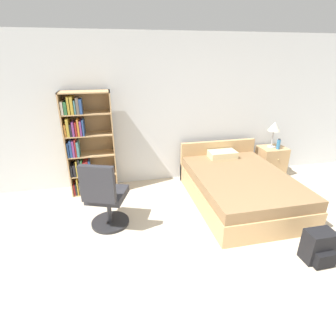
{
  "coord_description": "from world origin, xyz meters",
  "views": [
    {
      "loc": [
        -1.27,
        -1.37,
        2.24
      ],
      "look_at": [
        -0.53,
        1.98,
        0.75
      ],
      "focal_mm": 28.0,
      "sensor_mm": 36.0,
      "label": 1
    }
  ],
  "objects_px": {
    "water_bottle": "(278,144)",
    "backpack_black": "(319,247)",
    "office_chair": "(105,198)",
    "nightstand": "(271,161)",
    "bookshelf": "(84,145)",
    "bed": "(238,186)",
    "table_lamp": "(274,127)"
  },
  "relations": [
    {
      "from": "nightstand",
      "to": "table_lamp",
      "type": "xyz_separation_m",
      "value": [
        -0.03,
        0.03,
        0.68
      ]
    },
    {
      "from": "table_lamp",
      "to": "backpack_black",
      "type": "distance_m",
      "value": 2.59
    },
    {
      "from": "nightstand",
      "to": "water_bottle",
      "type": "relative_size",
      "value": 2.79
    },
    {
      "from": "table_lamp",
      "to": "water_bottle",
      "type": "height_order",
      "value": "table_lamp"
    },
    {
      "from": "water_bottle",
      "to": "table_lamp",
      "type": "bearing_deg",
      "value": 114.66
    },
    {
      "from": "bed",
      "to": "office_chair",
      "type": "xyz_separation_m",
      "value": [
        -2.11,
        -0.31,
        0.21
      ]
    },
    {
      "from": "bookshelf",
      "to": "backpack_black",
      "type": "relative_size",
      "value": 4.4
    },
    {
      "from": "water_bottle",
      "to": "backpack_black",
      "type": "height_order",
      "value": "water_bottle"
    },
    {
      "from": "bookshelf",
      "to": "water_bottle",
      "type": "distance_m",
      "value": 3.56
    },
    {
      "from": "office_chair",
      "to": "backpack_black",
      "type": "height_order",
      "value": "office_chair"
    },
    {
      "from": "bed",
      "to": "backpack_black",
      "type": "xyz_separation_m",
      "value": [
        0.28,
        -1.49,
        -0.07
      ]
    },
    {
      "from": "table_lamp",
      "to": "water_bottle",
      "type": "distance_m",
      "value": 0.33
    },
    {
      "from": "nightstand",
      "to": "table_lamp",
      "type": "relative_size",
      "value": 1.14
    },
    {
      "from": "bookshelf",
      "to": "water_bottle",
      "type": "relative_size",
      "value": 8.38
    },
    {
      "from": "bookshelf",
      "to": "bed",
      "type": "bearing_deg",
      "value": -19.3
    },
    {
      "from": "water_bottle",
      "to": "nightstand",
      "type": "bearing_deg",
      "value": 106.54
    },
    {
      "from": "bookshelf",
      "to": "table_lamp",
      "type": "bearing_deg",
      "value": -0.06
    },
    {
      "from": "office_chair",
      "to": "backpack_black",
      "type": "xyz_separation_m",
      "value": [
        2.4,
        -1.18,
        -0.28
      ]
    },
    {
      "from": "office_chair",
      "to": "backpack_black",
      "type": "relative_size",
      "value": 2.59
    },
    {
      "from": "backpack_black",
      "to": "nightstand",
      "type": "bearing_deg",
      "value": 70.45
    },
    {
      "from": "bed",
      "to": "office_chair",
      "type": "distance_m",
      "value": 2.15
    },
    {
      "from": "table_lamp",
      "to": "bed",
      "type": "bearing_deg",
      "value": -141.9
    },
    {
      "from": "office_chair",
      "to": "water_bottle",
      "type": "distance_m",
      "value": 3.41
    },
    {
      "from": "water_bottle",
      "to": "backpack_black",
      "type": "xyz_separation_m",
      "value": [
        -0.85,
        -2.21,
        -0.49
      ]
    },
    {
      "from": "office_chair",
      "to": "backpack_black",
      "type": "bearing_deg",
      "value": -26.3
    },
    {
      "from": "nightstand",
      "to": "backpack_black",
      "type": "bearing_deg",
      "value": -109.55
    },
    {
      "from": "backpack_black",
      "to": "bookshelf",
      "type": "bearing_deg",
      "value": 139.08
    },
    {
      "from": "bookshelf",
      "to": "bed",
      "type": "distance_m",
      "value": 2.63
    },
    {
      "from": "office_chair",
      "to": "water_bottle",
      "type": "bearing_deg",
      "value": 17.51
    },
    {
      "from": "nightstand",
      "to": "backpack_black",
      "type": "xyz_separation_m",
      "value": [
        -0.82,
        -2.31,
        -0.1
      ]
    },
    {
      "from": "table_lamp",
      "to": "backpack_black",
      "type": "xyz_separation_m",
      "value": [
        -0.79,
        -2.34,
        -0.78
      ]
    },
    {
      "from": "water_bottle",
      "to": "bed",
      "type": "bearing_deg",
      "value": -147.76
    }
  ]
}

